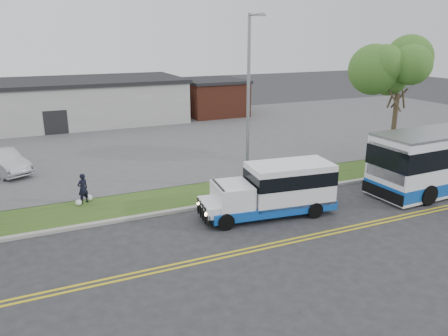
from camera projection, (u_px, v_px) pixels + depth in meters
name	position (u px, v px, depth m)	size (l,w,h in m)	color
ground	(218.00, 214.00, 21.65)	(140.00, 140.00, 0.00)	#28282B
lane_line_north	(255.00, 247.00, 18.29)	(70.00, 0.12, 0.01)	gold
lane_line_south	(258.00, 250.00, 18.03)	(70.00, 0.12, 0.01)	gold
curb	(210.00, 205.00, 22.59)	(80.00, 0.30, 0.15)	#9E9B93
verge	(198.00, 194.00, 24.16)	(80.00, 3.30, 0.10)	#284E1A
parking_lot	(138.00, 140.00, 36.47)	(80.00, 25.00, 0.10)	#4C4C4F
commercial_building	(51.00, 103.00, 42.22)	(25.40, 10.40, 4.35)	#9E9E99
brick_wing	(212.00, 97.00, 47.86)	(6.30, 7.30, 3.90)	brown
tree_east	(400.00, 72.00, 27.91)	(5.20, 5.20, 8.33)	#392C1F
streetlight_near	(249.00, 98.00, 23.66)	(0.35, 1.53, 9.50)	gray
shuttle_bus	(277.00, 188.00, 21.29)	(6.83, 2.86, 2.54)	#0F49AC
pedestrian	(83.00, 189.00, 22.56)	(0.58, 0.38, 1.60)	black
parked_car_a	(3.00, 162.00, 27.46)	(1.61, 4.63, 1.52)	#A8ABAF
grocery_bag_left	(79.00, 203.00, 22.42)	(0.32, 0.32, 0.32)	white
grocery_bag_right	(89.00, 198.00, 23.09)	(0.32, 0.32, 0.32)	white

